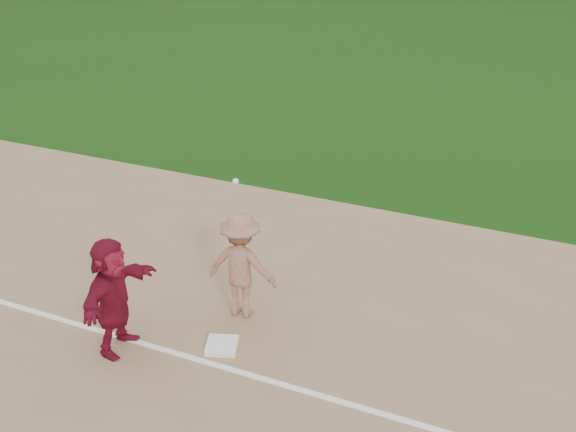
% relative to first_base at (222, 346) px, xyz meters
% --- Properties ---
extents(ground, '(160.00, 160.00, 0.00)m').
position_rel_first_base_xyz_m(ground, '(0.15, 0.42, -0.07)').
color(ground, '#143A0B').
rests_on(ground, ground).
extents(foul_line, '(60.00, 0.10, 0.01)m').
position_rel_first_base_xyz_m(foul_line, '(0.15, -0.38, -0.04)').
color(foul_line, white).
rests_on(foul_line, infield_dirt).
extents(first_base, '(0.55, 0.55, 0.10)m').
position_rel_first_base_xyz_m(first_base, '(0.00, 0.00, 0.00)').
color(first_base, white).
rests_on(first_base, infield_dirt).
extents(base_runner, '(0.59, 1.62, 1.72)m').
position_rel_first_base_xyz_m(base_runner, '(-1.34, -0.59, 0.81)').
color(base_runner, maroon).
rests_on(base_runner, infield_dirt).
extents(first_base_play, '(1.13, 0.72, 2.29)m').
position_rel_first_base_xyz_m(first_base_play, '(-0.16, 0.93, 0.79)').
color(first_base_play, gray).
rests_on(first_base_play, infield_dirt).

